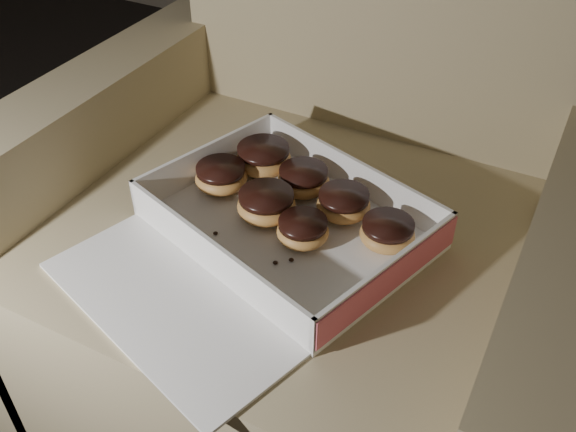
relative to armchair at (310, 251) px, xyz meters
The scene contains 14 objects.
armchair is the anchor object (origin of this frame).
bakery_box 0.19m from the armchair, 90.56° to the right, with size 0.48×0.52×0.06m.
donut_a 0.18m from the armchair, 108.44° to the right, with size 0.08×0.08×0.04m.
donut_b 0.19m from the armchair, 70.48° to the right, with size 0.07×0.07×0.04m.
donut_c 0.17m from the armchair, 28.04° to the right, with size 0.08×0.08×0.04m.
donut_d 0.20m from the armchair, 154.14° to the right, with size 0.08×0.08×0.04m.
donut_e 0.18m from the armchair, behind, with size 0.09×0.09×0.04m.
donut_f 0.22m from the armchair, 24.51° to the right, with size 0.08×0.08×0.04m.
donut_g 0.15m from the armchair, 136.33° to the right, with size 0.08×0.08×0.04m.
crumb_a 0.22m from the armchair, 115.27° to the right, with size 0.01×0.01×0.00m, color black.
crumb_b 0.22m from the armchair, 80.53° to the right, with size 0.01×0.01×0.00m, color black.
crumb_c 0.26m from the armchair, 51.99° to the right, with size 0.01×0.01×0.00m, color black.
crumb_d 0.21m from the armchair, 74.02° to the right, with size 0.01×0.01×0.00m, color black.
crumb_e 0.19m from the armchair, 151.56° to the right, with size 0.01×0.01×0.00m, color black.
Camera 1 is at (1.13, 0.19, 1.00)m, focal length 40.00 mm.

